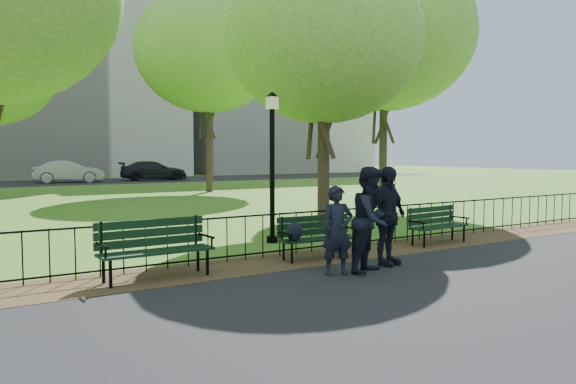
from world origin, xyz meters
TOP-DOWN VIEW (x-y plane):
  - ground at (0.00, 0.00)m, footprint 120.00×120.00m
  - asphalt_path at (0.00, -3.40)m, footprint 60.00×9.20m
  - dirt_strip at (0.00, 1.50)m, footprint 60.00×1.60m
  - far_street at (0.00, 35.00)m, footprint 70.00×9.00m
  - iron_fence at (0.00, 2.00)m, footprint 24.06×0.06m
  - apartment_mid at (2.00, 48.00)m, footprint 24.00×15.00m
  - apartment_east at (26.00, 48.00)m, footprint 20.00×15.00m
  - park_bench_main at (-0.31, 1.35)m, footprint 1.69×0.63m
  - park_bench_left_a at (-3.45, 1.41)m, footprint 1.93×0.64m
  - park_bench_right_a at (3.30, 1.40)m, footprint 1.69×0.63m
  - lamppost at (0.21, 3.63)m, footprint 0.32×0.32m
  - tree_near_e at (2.62, 4.88)m, footprint 5.38×5.38m
  - tree_mid_e at (7.96, 8.33)m, footprint 6.78×6.78m
  - tree_far_e at (6.32, 20.42)m, footprint 7.90×7.90m
  - person_left at (-0.70, -0.04)m, footprint 0.64×0.51m
  - person_mid at (-0.05, -0.18)m, footprint 1.02×0.81m
  - person_right at (0.60, 0.13)m, footprint 1.16×0.68m
  - sedan_silver at (1.79, 34.28)m, footprint 4.97×2.46m
  - sedan_dark at (8.05, 34.40)m, footprint 5.35×2.93m

SIDE VIEW (x-z plane):
  - ground at x=0.00m, z-range 0.00..0.00m
  - asphalt_path at x=0.00m, z-range 0.00..0.01m
  - far_street at x=0.00m, z-range 0.00..0.01m
  - dirt_strip at x=0.00m, z-range 0.01..0.02m
  - iron_fence at x=0.00m, z-range 0.00..1.00m
  - park_bench_right_a at x=3.30m, z-range 0.07..1.01m
  - park_bench_main at x=-0.31m, z-range 0.09..1.03m
  - park_bench_left_a at x=-3.45m, z-range 0.08..1.17m
  - sedan_dark at x=8.05m, z-range 0.01..1.48m
  - person_left at x=-0.70m, z-range 0.01..1.56m
  - sedan_silver at x=1.79m, z-range 0.01..1.58m
  - person_right at x=0.60m, z-range 0.01..1.88m
  - person_mid at x=-0.05m, z-range 0.01..1.88m
  - lamppost at x=0.21m, z-range 0.16..3.71m
  - tree_near_e at x=2.62m, z-range 1.45..8.95m
  - tree_mid_e at x=7.96m, z-range 1.84..11.29m
  - tree_far_e at x=6.32m, z-range 2.14..13.14m
  - apartment_east at x=26.00m, z-range 0.00..24.00m
  - apartment_mid at x=2.00m, z-range 0.00..30.00m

